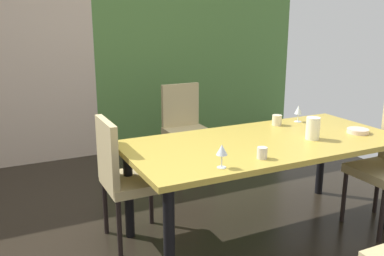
# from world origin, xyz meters

# --- Properties ---
(garden_window_panel) EXTENTS (2.80, 0.10, 2.50)m
(garden_window_panel) POSITION_xyz_m (1.53, 2.61, 1.25)
(garden_window_panel) COLOR #527E3C
(garden_window_panel) RESTS_ON ground_plane
(dining_table) EXTENTS (2.10, 0.99, 0.76)m
(dining_table) POSITION_xyz_m (0.80, 0.07, 0.68)
(dining_table) COLOR gold
(dining_table) RESTS_ON ground_plane
(chair_head_far) EXTENTS (0.44, 0.45, 0.96)m
(chair_head_far) POSITION_xyz_m (0.82, 1.51, 0.55)
(chair_head_far) COLOR tan
(chair_head_far) RESTS_ON ground_plane
(chair_left_far) EXTENTS (0.45, 0.44, 0.96)m
(chair_left_far) POSITION_xyz_m (-0.19, 0.40, 0.55)
(chair_left_far) COLOR tan
(chair_left_far) RESTS_ON ground_plane
(wine_glass_east) EXTENTS (0.07, 0.07, 0.15)m
(wine_glass_east) POSITION_xyz_m (1.40, 0.41, 0.86)
(wine_glass_east) COLOR silver
(wine_glass_east) RESTS_ON dining_table
(wine_glass_near_shelf) EXTENTS (0.07, 0.07, 0.15)m
(wine_glass_near_shelf) POSITION_xyz_m (0.22, -0.30, 0.87)
(wine_glass_near_shelf) COLOR silver
(wine_glass_near_shelf) RESTS_ON dining_table
(serving_bowl_south) EXTENTS (0.17, 0.17, 0.04)m
(serving_bowl_south) POSITION_xyz_m (1.58, -0.09, 0.78)
(serving_bowl_south) COLOR beige
(serving_bowl_south) RESTS_ON dining_table
(cup_corner) EXTENTS (0.07, 0.07, 0.08)m
(cup_corner) POSITION_xyz_m (0.54, -0.27, 0.80)
(cup_corner) COLOR beige
(cup_corner) RESTS_ON dining_table
(cup_center) EXTENTS (0.08, 0.08, 0.09)m
(cup_center) POSITION_xyz_m (1.16, 0.40, 0.80)
(cup_center) COLOR beige
(cup_center) RESTS_ON dining_table
(pitcher_front) EXTENTS (0.12, 0.10, 0.17)m
(pitcher_front) POSITION_xyz_m (1.14, -0.06, 0.85)
(pitcher_front) COLOR white
(pitcher_front) RESTS_ON dining_table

